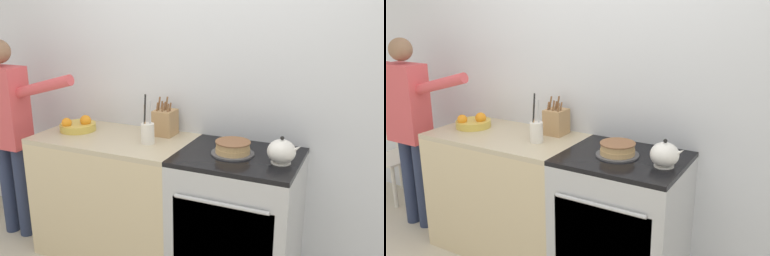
# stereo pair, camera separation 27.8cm
# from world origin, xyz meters

# --- Properties ---
(wall_back) EXTENTS (8.00, 0.04, 2.60)m
(wall_back) POSITION_xyz_m (0.00, 0.66, 1.30)
(wall_back) COLOR silver
(wall_back) RESTS_ON ground_plane
(counter_cabinet) EXTENTS (1.13, 0.64, 0.92)m
(counter_cabinet) POSITION_xyz_m (-0.67, 0.32, 0.46)
(counter_cabinet) COLOR beige
(counter_cabinet) RESTS_ON ground_plane
(stove_range) EXTENTS (0.78, 0.67, 0.92)m
(stove_range) POSITION_xyz_m (0.28, 0.32, 0.46)
(stove_range) COLOR #B7BABF
(stove_range) RESTS_ON ground_plane
(layer_cake) EXTENTS (0.28, 0.28, 0.09)m
(layer_cake) POSITION_xyz_m (0.24, 0.32, 0.96)
(layer_cake) COLOR #4C4C51
(layer_cake) RESTS_ON stove_range
(tea_kettle) EXTENTS (0.21, 0.17, 0.17)m
(tea_kettle) POSITION_xyz_m (0.56, 0.28, 0.99)
(tea_kettle) COLOR white
(tea_kettle) RESTS_ON stove_range
(knife_block) EXTENTS (0.15, 0.16, 0.28)m
(knife_block) POSITION_xyz_m (-0.35, 0.52, 1.02)
(knife_block) COLOR tan
(knife_block) RESTS_ON counter_cabinet
(utensil_crock) EXTENTS (0.09, 0.09, 0.34)m
(utensil_crock) POSITION_xyz_m (-0.37, 0.29, 1.00)
(utensil_crock) COLOR silver
(utensil_crock) RESTS_ON counter_cabinet
(fruit_bowl) EXTENTS (0.27, 0.27, 0.12)m
(fruit_bowl) POSITION_xyz_m (-1.01, 0.34, 0.96)
(fruit_bowl) COLOR gold
(fruit_bowl) RESTS_ON counter_cabinet
(person_baker) EXTENTS (0.92, 0.20, 1.60)m
(person_baker) POSITION_xyz_m (-1.57, 0.20, 0.95)
(person_baker) COLOR #283351
(person_baker) RESTS_ON ground_plane
(dining_chair) EXTENTS (0.40, 0.40, 0.83)m
(dining_chair) POSITION_xyz_m (-2.18, 0.55, 0.47)
(dining_chair) COLOR silver
(dining_chair) RESTS_ON ground_plane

